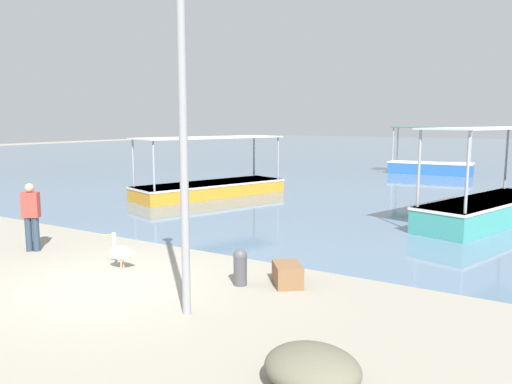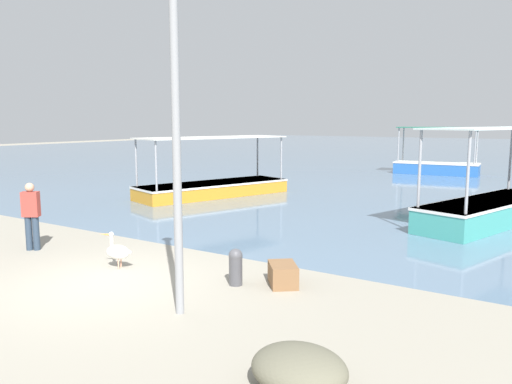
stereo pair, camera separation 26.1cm
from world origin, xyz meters
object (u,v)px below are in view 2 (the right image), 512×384
fishing_boat_outer (213,185)px  net_pile (299,369)px  fishing_boat_center (490,206)px  fisherman_standing (31,214)px  pelican (118,251)px  mooring_bollard (236,266)px  cargo_crate (283,275)px  lamp_post (176,113)px  fishing_boat_near_right (436,165)px

fishing_boat_outer → net_pile: bearing=-48.7°
fishing_boat_center → fisherman_standing: bearing=-133.3°
net_pile → fishing_boat_outer: bearing=131.3°
pelican → mooring_bollard: (2.81, 0.47, 0.01)m
mooring_bollard → fishing_boat_outer: bearing=129.7°
mooring_bollard → cargo_crate: mooring_bollard is taller
fishing_boat_center → net_pile: 11.85m
lamp_post → mooring_bollard: bearing=91.7°
mooring_bollard → fisherman_standing: fisherman_standing is taller
fishing_boat_outer → pelican: fishing_boat_outer is taller
lamp_post → mooring_bollard: (-0.05, 1.69, -2.93)m
fishing_boat_outer → mooring_bollard: size_ratio=9.67×
fishing_boat_center → fisherman_standing: size_ratio=3.90×
fishing_boat_near_right → fisherman_standing: (-4.15, -23.95, 0.36)m
pelican → cargo_crate: 3.72m
mooring_bollard → fisherman_standing: 5.84m
fishing_boat_near_right → fishing_boat_center: bearing=-71.0°
net_pile → mooring_bollard: bearing=136.2°
cargo_crate → pelican: bearing=-165.2°
fishing_boat_center → lamp_post: 11.60m
lamp_post → mooring_bollard: lamp_post is taller
mooring_bollard → cargo_crate: size_ratio=0.97×
fishing_boat_near_right → lamp_post: size_ratio=0.84×
fisherman_standing → cargo_crate: (6.58, 1.03, -0.69)m
pelican → fishing_boat_outer: bearing=116.4°
fishing_boat_near_right → mooring_bollard: fishing_boat_near_right is taller
fishing_boat_outer → fisherman_standing: fishing_boat_outer is taller
lamp_post → fisherman_standing: size_ratio=3.50×
net_pile → lamp_post: bearing=159.6°
fishing_boat_center → lamp_post: bearing=-106.7°
lamp_post → net_pile: lamp_post is taller
pelican → mooring_bollard: 2.85m
fisherman_standing → net_pile: 8.94m
fishing_boat_outer → mooring_bollard: (7.57, -9.10, -0.10)m
fishing_boat_center → fisherman_standing: 13.25m
fishing_boat_near_right → lamp_post: bearing=-86.2°
fisherman_standing → cargo_crate: bearing=8.9°
pelican → fishing_boat_near_right: bearing=87.2°
mooring_bollard → net_pile: (2.85, -2.74, -0.13)m
fishing_boat_center → mooring_bollard: bearing=-109.9°
mooring_bollard → cargo_crate: bearing=31.7°
fishing_boat_outer → lamp_post: (7.62, -10.80, 2.83)m
fisherman_standing → net_pile: fisherman_standing is taller
fishing_boat_outer → fishing_boat_center: bearing=0.0°
pelican → fisherman_standing: 3.03m
fishing_boat_outer → fisherman_standing: bearing=-79.6°
fishing_boat_near_right → lamp_post: 25.31m
fishing_boat_near_right → fisherman_standing: bearing=-99.8°
pelican → net_pile: bearing=-21.9°
fishing_boat_center → cargo_crate: (-2.50, -8.62, -0.36)m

